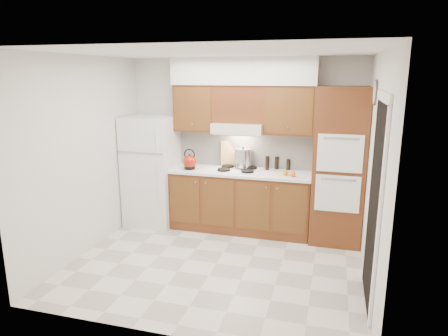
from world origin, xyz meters
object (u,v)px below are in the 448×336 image
(oven_cabinet, at_px, (339,166))
(kettle, at_px, (190,162))
(stock_pot, at_px, (243,158))
(fridge, at_px, (152,171))

(oven_cabinet, bearing_deg, kettle, -177.75)
(kettle, distance_m, stock_pot, 0.82)
(fridge, relative_size, stock_pot, 6.26)
(oven_cabinet, xyz_separation_m, stock_pot, (-1.41, 0.17, 0.01))
(fridge, height_order, stock_pot, fridge)
(fridge, bearing_deg, kettle, -4.41)
(stock_pot, bearing_deg, kettle, -162.04)
(oven_cabinet, xyz_separation_m, kettle, (-2.19, -0.09, -0.05))
(kettle, xyz_separation_m, stock_pot, (0.78, 0.25, 0.05))
(oven_cabinet, distance_m, stock_pot, 1.42)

